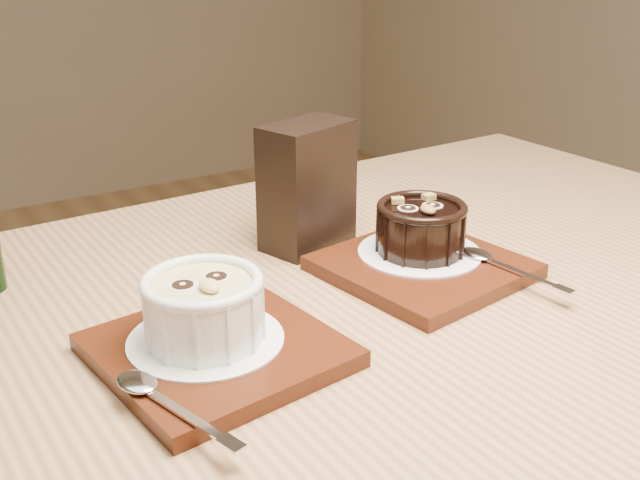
{
  "coord_description": "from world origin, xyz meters",
  "views": [
    {
      "loc": [
        -0.19,
        -0.69,
        1.08
      ],
      "look_at": [
        0.14,
        -0.14,
        0.81
      ],
      "focal_mm": 42.0,
      "sensor_mm": 36.0,
      "label": 1
    }
  ],
  "objects_px": {
    "tray_left": "(217,350)",
    "condiment_stand": "(307,186)",
    "ramekin_white": "(204,305)",
    "ramekin_dark": "(421,226)",
    "table": "(359,395)",
    "tray_right": "(423,267)"
  },
  "relations": [
    {
      "from": "condiment_stand",
      "to": "table",
      "type": "bearing_deg",
      "value": -103.73
    },
    {
      "from": "ramekin_white",
      "to": "tray_left",
      "type": "bearing_deg",
      "value": -51.48
    },
    {
      "from": "tray_left",
      "to": "condiment_stand",
      "type": "xyz_separation_m",
      "value": [
        0.19,
        0.17,
        0.06
      ]
    },
    {
      "from": "tray_right",
      "to": "ramekin_dark",
      "type": "xyz_separation_m",
      "value": [
        0.01,
        0.02,
        0.04
      ]
    },
    {
      "from": "ramekin_white",
      "to": "ramekin_dark",
      "type": "distance_m",
      "value": 0.27
    },
    {
      "from": "condiment_stand",
      "to": "tray_left",
      "type": "bearing_deg",
      "value": -137.76
    },
    {
      "from": "tray_right",
      "to": "ramekin_dark",
      "type": "bearing_deg",
      "value": 62.12
    },
    {
      "from": "tray_right",
      "to": "ramekin_dark",
      "type": "distance_m",
      "value": 0.04
    },
    {
      "from": "tray_right",
      "to": "table",
      "type": "bearing_deg",
      "value": -159.26
    },
    {
      "from": "tray_left",
      "to": "tray_right",
      "type": "bearing_deg",
      "value": 9.51
    },
    {
      "from": "ramekin_white",
      "to": "tray_right",
      "type": "relative_size",
      "value": 0.55
    },
    {
      "from": "tray_right",
      "to": "condiment_stand",
      "type": "relative_size",
      "value": 1.29
    },
    {
      "from": "tray_left",
      "to": "condiment_stand",
      "type": "relative_size",
      "value": 1.29
    },
    {
      "from": "tray_right",
      "to": "tray_left",
      "type": "bearing_deg",
      "value": -170.49
    },
    {
      "from": "tray_left",
      "to": "table",
      "type": "bearing_deg",
      "value": 1.07
    },
    {
      "from": "table",
      "to": "tray_left",
      "type": "relative_size",
      "value": 6.85
    },
    {
      "from": "table",
      "to": "ramekin_dark",
      "type": "distance_m",
      "value": 0.19
    },
    {
      "from": "tray_left",
      "to": "ramekin_dark",
      "type": "relative_size",
      "value": 1.91
    },
    {
      "from": "ramekin_white",
      "to": "ramekin_dark",
      "type": "relative_size",
      "value": 1.06
    },
    {
      "from": "ramekin_white",
      "to": "ramekin_dark",
      "type": "bearing_deg",
      "value": 9.56
    },
    {
      "from": "table",
      "to": "tray_right",
      "type": "relative_size",
      "value": 6.85
    },
    {
      "from": "table",
      "to": "tray_left",
      "type": "bearing_deg",
      "value": -178.93
    }
  ]
}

